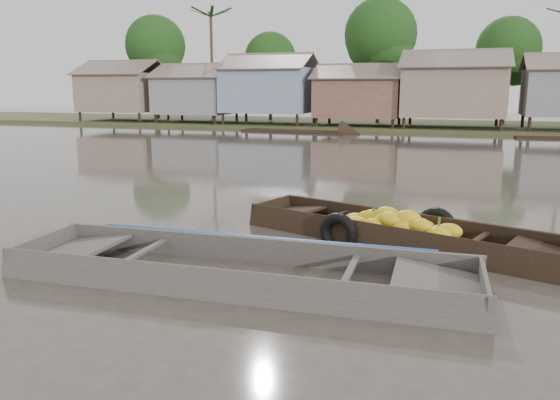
% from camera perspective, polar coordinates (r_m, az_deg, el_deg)
% --- Properties ---
extents(ground, '(120.00, 120.00, 0.00)m').
position_cam_1_polar(ground, '(10.26, 0.38, -5.05)').
color(ground, '#443C34').
rests_on(ground, ground).
extents(riverbank, '(120.00, 12.47, 10.22)m').
position_cam_1_polar(riverbank, '(41.22, 18.51, 11.32)').
color(riverbank, '#384723').
rests_on(riverbank, ground).
extents(banana_boat, '(6.51, 3.52, 0.89)m').
position_cam_1_polar(banana_boat, '(10.90, 11.83, -3.19)').
color(banana_boat, black).
rests_on(banana_boat, ground).
extents(viewer_boat, '(7.40, 2.16, 0.59)m').
position_cam_1_polar(viewer_boat, '(8.64, -4.09, -7.96)').
color(viewer_boat, '#3E3834').
rests_on(viewer_boat, ground).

